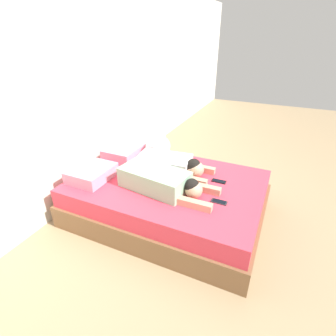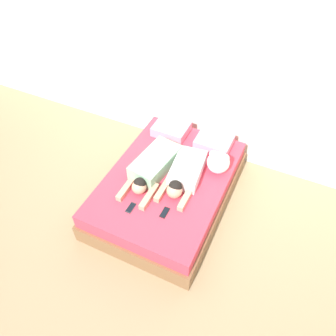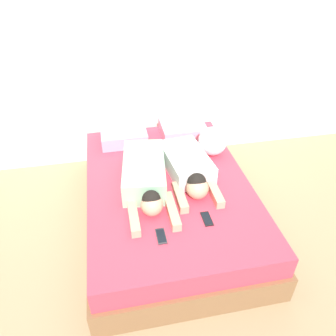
# 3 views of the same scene
# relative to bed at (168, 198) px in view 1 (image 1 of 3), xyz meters

# --- Properties ---
(ground_plane) EXTENTS (12.00, 12.00, 0.00)m
(ground_plane) POSITION_rel_bed_xyz_m (0.00, 0.00, -0.22)
(ground_plane) COLOR #9E8460
(wall_back) EXTENTS (12.00, 0.06, 2.60)m
(wall_back) POSITION_rel_bed_xyz_m (0.00, 1.18, 1.08)
(wall_back) COLOR silver
(wall_back) RESTS_ON ground_plane
(bed) EXTENTS (1.47, 2.07, 0.46)m
(bed) POSITION_rel_bed_xyz_m (0.00, 0.00, 0.00)
(bed) COLOR brown
(bed) RESTS_ON ground_plane
(pillow_head_left) EXTENTS (0.47, 0.39, 0.13)m
(pillow_head_left) POSITION_rel_bed_xyz_m (-0.32, 0.78, 0.30)
(pillow_head_left) COLOR pink
(pillow_head_left) RESTS_ON bed
(pillow_head_right) EXTENTS (0.47, 0.39, 0.13)m
(pillow_head_right) POSITION_rel_bed_xyz_m (0.32, 0.78, 0.30)
(pillow_head_right) COLOR pink
(pillow_head_right) RESTS_ON bed
(person_left) EXTENTS (0.44, 1.03, 0.21)m
(person_left) POSITION_rel_bed_xyz_m (-0.20, -0.02, 0.33)
(person_left) COLOR #8CBF99
(person_left) RESTS_ON bed
(person_right) EXTENTS (0.42, 0.88, 0.21)m
(person_right) POSITION_rel_bed_xyz_m (0.20, 0.04, 0.32)
(person_right) COLOR silver
(person_right) RESTS_ON bed
(cell_phone_left) EXTENTS (0.07, 0.15, 0.01)m
(cell_phone_left) POSITION_rel_bed_xyz_m (-0.17, -0.62, 0.24)
(cell_phone_left) COLOR #2D2D33
(cell_phone_left) RESTS_ON bed
(cell_phone_right) EXTENTS (0.07, 0.15, 0.01)m
(cell_phone_right) POSITION_rel_bed_xyz_m (0.20, -0.51, 0.24)
(cell_phone_right) COLOR black
(cell_phone_right) RESTS_ON bed
(plush_toy) EXTENTS (0.28, 0.28, 0.30)m
(plush_toy) POSITION_rel_bed_xyz_m (0.51, 0.36, 0.38)
(plush_toy) COLOR white
(plush_toy) RESTS_ON bed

